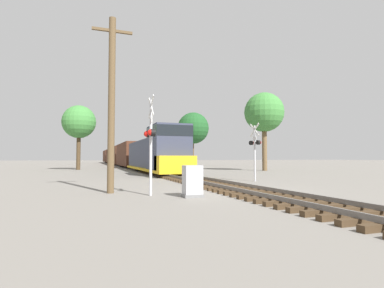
{
  "coord_description": "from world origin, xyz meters",
  "views": [
    {
      "loc": [
        -6.7,
        -12.89,
        1.56
      ],
      "look_at": [
        -0.39,
        5.13,
        2.46
      ],
      "focal_mm": 28.0,
      "sensor_mm": 36.0,
      "label": 1
    }
  ],
  "objects_px": {
    "relay_cabinet": "(192,181)",
    "tree_deep_background": "(193,128)",
    "tree_far_right": "(264,113)",
    "crossing_signal_near": "(150,137)",
    "tree_mid_background": "(79,122)",
    "freight_train": "(120,156)",
    "crossing_signal_far": "(255,146)",
    "utility_pole": "(112,102)"
  },
  "relations": [
    {
      "from": "freight_train",
      "to": "utility_pole",
      "type": "height_order",
      "value": "utility_pole"
    },
    {
      "from": "tree_far_right",
      "to": "tree_mid_background",
      "type": "xyz_separation_m",
      "value": [
        -21.8,
        10.6,
        -0.84
      ]
    },
    {
      "from": "crossing_signal_near",
      "to": "relay_cabinet",
      "type": "bearing_deg",
      "value": 54.3
    },
    {
      "from": "crossing_signal_far",
      "to": "tree_far_right",
      "type": "relative_size",
      "value": 0.4
    },
    {
      "from": "crossing_signal_near",
      "to": "tree_mid_background",
      "type": "bearing_deg",
      "value": -174.74
    },
    {
      "from": "relay_cabinet",
      "to": "tree_mid_background",
      "type": "xyz_separation_m",
      "value": [
        -5.11,
        31.12,
        5.71
      ]
    },
    {
      "from": "relay_cabinet",
      "to": "tree_far_right",
      "type": "relative_size",
      "value": 0.13
    },
    {
      "from": "crossing_signal_far",
      "to": "tree_mid_background",
      "type": "height_order",
      "value": "tree_mid_background"
    },
    {
      "from": "relay_cabinet",
      "to": "tree_deep_background",
      "type": "relative_size",
      "value": 0.12
    },
    {
      "from": "freight_train",
      "to": "tree_far_right",
      "type": "height_order",
      "value": "tree_far_right"
    },
    {
      "from": "crossing_signal_near",
      "to": "tree_far_right",
      "type": "xyz_separation_m",
      "value": [
        18.2,
        19.5,
        4.75
      ]
    },
    {
      "from": "crossing_signal_far",
      "to": "freight_train",
      "type": "bearing_deg",
      "value": -5.94
    },
    {
      "from": "freight_train",
      "to": "tree_mid_background",
      "type": "distance_m",
      "value": 25.73
    },
    {
      "from": "relay_cabinet",
      "to": "tree_far_right",
      "type": "bearing_deg",
      "value": 50.89
    },
    {
      "from": "crossing_signal_far",
      "to": "relay_cabinet",
      "type": "distance_m",
      "value": 9.34
    },
    {
      "from": "relay_cabinet",
      "to": "freight_train",
      "type": "bearing_deg",
      "value": 87.2
    },
    {
      "from": "freight_train",
      "to": "utility_pole",
      "type": "xyz_separation_m",
      "value": [
        -5.7,
        -52.79,
        2.03
      ]
    },
    {
      "from": "crossing_signal_near",
      "to": "relay_cabinet",
      "type": "relative_size",
      "value": 3.3
    },
    {
      "from": "crossing_signal_near",
      "to": "tree_deep_background",
      "type": "relative_size",
      "value": 0.39
    },
    {
      "from": "crossing_signal_far",
      "to": "tree_far_right",
      "type": "distance_m",
      "value": 18.06
    },
    {
      "from": "relay_cabinet",
      "to": "tree_deep_background",
      "type": "distance_m",
      "value": 48.51
    },
    {
      "from": "utility_pole",
      "to": "tree_deep_background",
      "type": "relative_size",
      "value": 0.74
    },
    {
      "from": "crossing_signal_near",
      "to": "tree_far_right",
      "type": "height_order",
      "value": "tree_far_right"
    },
    {
      "from": "tree_mid_background",
      "to": "tree_deep_background",
      "type": "height_order",
      "value": "tree_deep_background"
    },
    {
      "from": "crossing_signal_far",
      "to": "relay_cabinet",
      "type": "xyz_separation_m",
      "value": [
        -6.69,
        -6.27,
        -1.74
      ]
    },
    {
      "from": "tree_mid_background",
      "to": "tree_deep_background",
      "type": "distance_m",
      "value": 25.5
    },
    {
      "from": "freight_train",
      "to": "tree_far_right",
      "type": "bearing_deg",
      "value": -68.07
    },
    {
      "from": "utility_pole",
      "to": "tree_mid_background",
      "type": "distance_m",
      "value": 28.81
    },
    {
      "from": "freight_train",
      "to": "crossing_signal_far",
      "type": "relative_size",
      "value": 22.62
    },
    {
      "from": "utility_pole",
      "to": "relay_cabinet",
      "type": "bearing_deg",
      "value": -39.45
    },
    {
      "from": "freight_train",
      "to": "crossing_signal_near",
      "type": "relative_size",
      "value": 21.21
    },
    {
      "from": "crossing_signal_far",
      "to": "utility_pole",
      "type": "relative_size",
      "value": 0.49
    },
    {
      "from": "crossing_signal_far",
      "to": "crossing_signal_near",
      "type": "bearing_deg",
      "value": 111.95
    },
    {
      "from": "crossing_signal_near",
      "to": "tree_far_right",
      "type": "distance_m",
      "value": 27.09
    },
    {
      "from": "crossing_signal_near",
      "to": "crossing_signal_far",
      "type": "height_order",
      "value": "crossing_signal_near"
    },
    {
      "from": "tree_mid_background",
      "to": "relay_cabinet",
      "type": "bearing_deg",
      "value": -80.67
    },
    {
      "from": "crossing_signal_near",
      "to": "crossing_signal_far",
      "type": "distance_m",
      "value": 9.74
    },
    {
      "from": "utility_pole",
      "to": "tree_far_right",
      "type": "xyz_separation_m",
      "value": [
        19.69,
        18.05,
        3.08
      ]
    },
    {
      "from": "freight_train",
      "to": "tree_far_right",
      "type": "xyz_separation_m",
      "value": [
        13.98,
        -34.74,
        5.11
      ]
    },
    {
      "from": "relay_cabinet",
      "to": "tree_far_right",
      "type": "xyz_separation_m",
      "value": [
        16.68,
        20.52,
        6.56
      ]
    },
    {
      "from": "freight_train",
      "to": "crossing_signal_far",
      "type": "bearing_deg",
      "value": -85.34
    },
    {
      "from": "crossing_signal_near",
      "to": "tree_far_right",
      "type": "bearing_deg",
      "value": 135.42
    }
  ]
}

